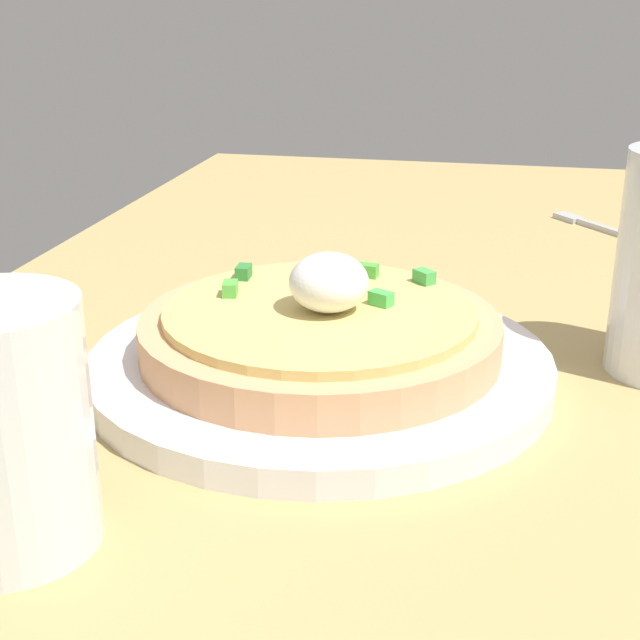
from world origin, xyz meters
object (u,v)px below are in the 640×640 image
(cup_far, at_px, (2,440))
(fork, at_px, (591,225))
(plate, at_px, (320,366))
(pizza, at_px, (321,329))

(cup_far, bearing_deg, fork, 154.78)
(plate, height_order, fork, plate)
(pizza, distance_m, fork, 0.41)
(fork, bearing_deg, cup_far, 115.02)
(pizza, distance_m, cup_far, 0.20)
(plate, distance_m, pizza, 0.02)
(pizza, xyz_separation_m, fork, (-0.38, 0.17, -0.03))
(pizza, xyz_separation_m, cup_far, (0.18, -0.09, 0.02))
(pizza, bearing_deg, fork, 155.24)
(plate, xyz_separation_m, cup_far, (0.18, -0.09, 0.04))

